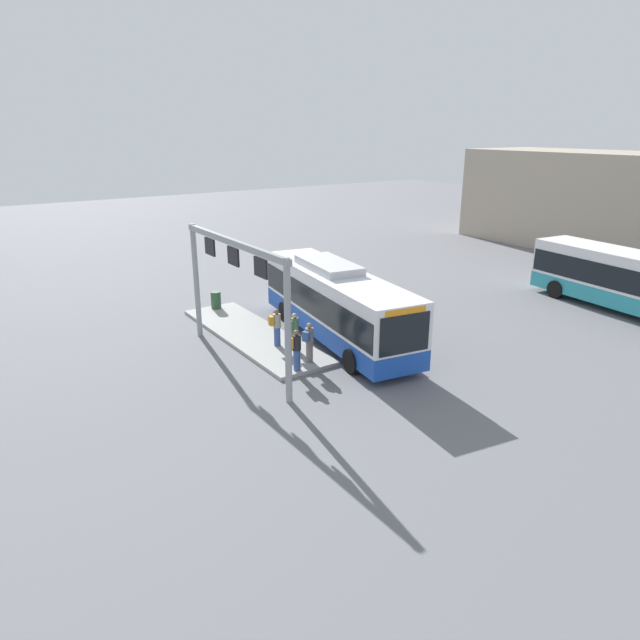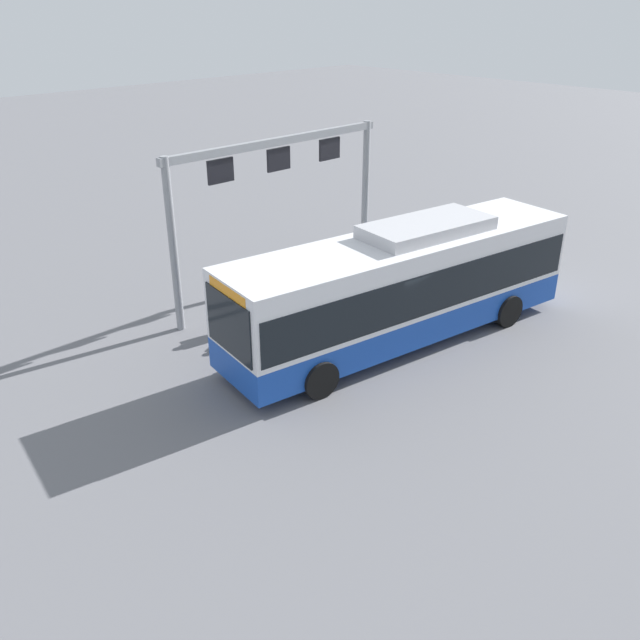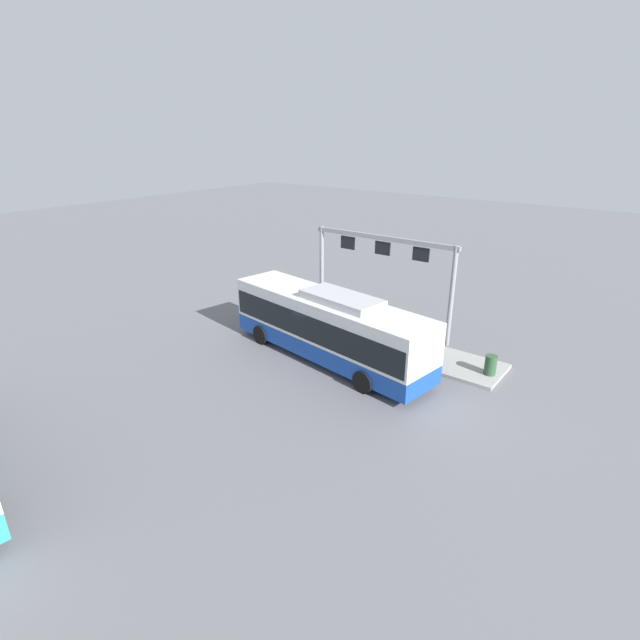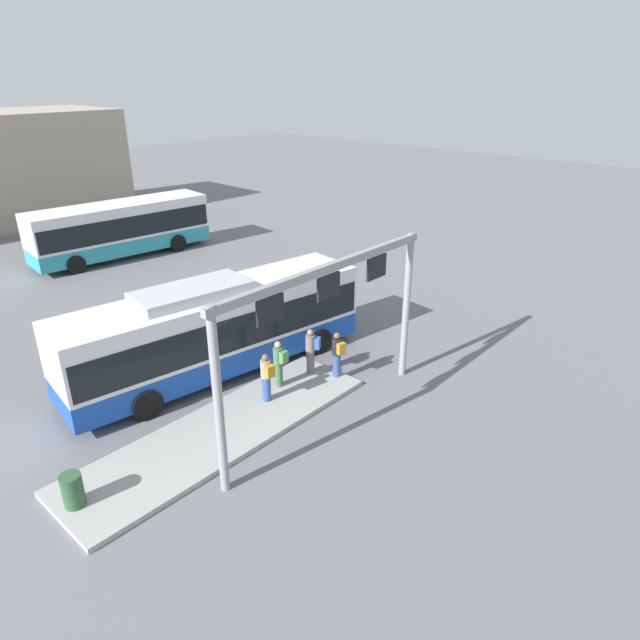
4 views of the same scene
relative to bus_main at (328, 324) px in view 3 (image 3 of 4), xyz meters
The scene contains 9 objects.
ground_plane 1.81m from the bus_main, ahead, with size 120.00×120.00×0.00m, color slate.
platform_curb 4.24m from the bus_main, 127.60° to the right, with size 10.00×2.80×0.16m, color #9E9E99.
bus_main is the anchor object (origin of this frame).
person_boarding 3.42m from the bus_main, 54.58° to the right, with size 0.52×0.60×1.67m.
person_waiting_near 4.34m from the bus_main, 56.89° to the right, with size 0.43×0.58×1.67m.
person_waiting_mid 3.04m from the bus_main, 97.42° to the right, with size 0.39×0.57×1.67m.
person_waiting_far 2.72m from the bus_main, 78.49° to the right, with size 0.36×0.53×1.67m.
platform_sign_gantry 5.38m from the bus_main, 88.02° to the right, with size 8.50×0.24×5.20m.
trash_bin 7.53m from the bus_main, 157.17° to the right, with size 0.52×0.52×0.90m, color #2D5133.
Camera 3 is at (-12.57, 17.10, 10.39)m, focal length 27.29 mm.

